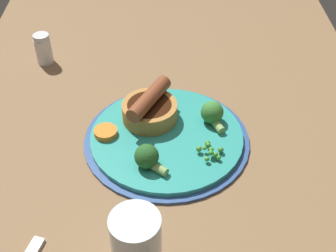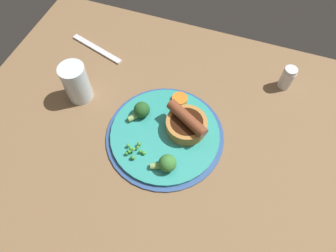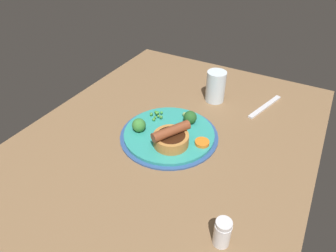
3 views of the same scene
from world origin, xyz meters
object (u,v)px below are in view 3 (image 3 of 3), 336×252
at_px(sausage_pudding, 171,138).
at_px(broccoli_floret_near, 139,125).
at_px(pea_pile, 156,115).
at_px(dinner_plate, 169,135).
at_px(drinking_glass, 216,86).
at_px(salt_shaker, 222,233).
at_px(carrot_slice_0, 202,143).
at_px(broccoli_floret_far, 190,117).
at_px(fork, 265,107).

distance_m(sausage_pudding, broccoli_floret_near, 0.11).
distance_m(sausage_pudding, pea_pile, 0.14).
xyz_separation_m(dinner_plate, drinking_glass, (-0.25, 0.04, 0.05)).
bearing_deg(broccoli_floret_near, salt_shaker, 35.71).
relative_size(dinner_plate, drinking_glass, 2.69).
bearing_deg(salt_shaker, sausage_pudding, -132.38).
xyz_separation_m(dinner_plate, broccoli_floret_near, (0.03, -0.08, 0.03)).
height_order(sausage_pudding, broccoli_floret_near, sausage_pudding).
relative_size(carrot_slice_0, salt_shaker, 0.61).
xyz_separation_m(dinner_plate, pea_pile, (-0.05, -0.07, 0.02)).
xyz_separation_m(broccoli_floret_far, salt_shaker, (0.32, 0.22, -0.00)).
bearing_deg(pea_pile, carrot_slice_0, 74.00).
bearing_deg(drinking_glass, salt_shaker, 23.15).
bearing_deg(dinner_plate, broccoli_floret_near, -67.05).
bearing_deg(carrot_slice_0, fork, 160.65).
distance_m(sausage_pudding, broccoli_floret_far, 0.12).
distance_m(broccoli_floret_near, broccoli_floret_far, 0.15).
xyz_separation_m(pea_pile, salt_shaker, (0.30, 0.33, 0.01)).
relative_size(pea_pile, fork, 0.27).
height_order(sausage_pudding, fork, sausage_pudding).
xyz_separation_m(carrot_slice_0, drinking_glass, (-0.25, -0.06, 0.03)).
distance_m(dinner_plate, drinking_glass, 0.26).
xyz_separation_m(carrot_slice_0, fork, (-0.29, 0.10, -0.02)).
bearing_deg(pea_pile, dinner_plate, 56.31).
xyz_separation_m(sausage_pudding, broccoli_floret_far, (-0.12, 0.00, -0.00)).
bearing_deg(fork, drinking_glass, -60.64).
bearing_deg(dinner_plate, salt_shaker, 45.58).
bearing_deg(broccoli_floret_near, broccoli_floret_far, 112.14).
relative_size(pea_pile, salt_shaker, 0.74).
relative_size(drinking_glass, salt_shaker, 1.61).
distance_m(dinner_plate, broccoli_floret_far, 0.08).
height_order(carrot_slice_0, drinking_glass, drinking_glass).
height_order(broccoli_floret_far, fork, broccoli_floret_far).
height_order(dinner_plate, pea_pile, pea_pile).
distance_m(fork, salt_shaker, 0.54).
relative_size(sausage_pudding, carrot_slice_0, 2.76).
height_order(sausage_pudding, broccoli_floret_far, sausage_pudding).
bearing_deg(broccoli_floret_far, drinking_glass, 124.73).
relative_size(broccoli_floret_far, fork, 0.30).
distance_m(carrot_slice_0, drinking_glass, 0.26).
distance_m(broccoli_floret_near, salt_shaker, 0.40).
xyz_separation_m(drinking_glass, salt_shaker, (0.50, 0.21, -0.02)).
xyz_separation_m(sausage_pudding, fork, (-0.33, 0.18, -0.03)).
bearing_deg(salt_shaker, broccoli_floret_far, -145.19).
bearing_deg(fork, dinner_plate, -19.01).
bearing_deg(fork, pea_pile, -32.64).
bearing_deg(sausage_pudding, pea_pile, -103.55).
distance_m(dinner_plate, fork, 0.35).
bearing_deg(broccoli_floret_far, sausage_pudding, -52.64).
distance_m(broccoli_floret_far, carrot_slice_0, 0.11).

